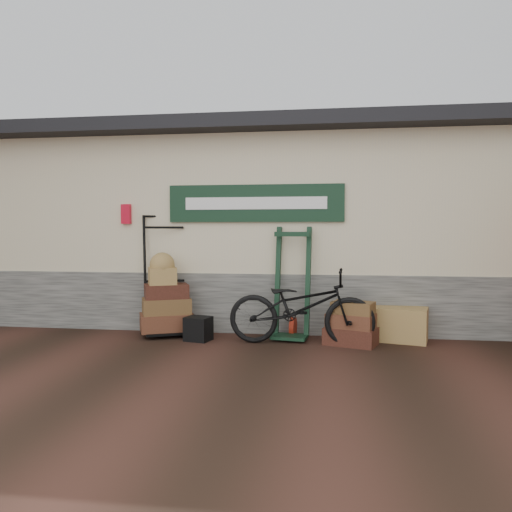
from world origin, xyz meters
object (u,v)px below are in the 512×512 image
(black_trunk, at_px, (198,329))
(bicycle, at_px, (301,303))
(porter_trolley, at_px, (165,273))
(green_barrow, at_px, (292,283))
(wicker_hamper, at_px, (400,324))
(suitcase_stack, at_px, (351,323))

(black_trunk, relative_size, bicycle, 0.17)
(porter_trolley, relative_size, black_trunk, 5.42)
(green_barrow, bearing_deg, wicker_hamper, 9.54)
(suitcase_stack, bearing_deg, porter_trolley, 172.08)
(green_barrow, xyz_separation_m, bicycle, (0.15, -0.38, -0.22))
(porter_trolley, bearing_deg, bicycle, -37.34)
(suitcase_stack, relative_size, bicycle, 0.34)
(green_barrow, relative_size, suitcase_stack, 2.36)
(porter_trolley, distance_m, suitcase_stack, 2.83)
(porter_trolley, bearing_deg, black_trunk, -58.63)
(suitcase_stack, height_order, black_trunk, suitcase_stack)
(suitcase_stack, bearing_deg, green_barrow, 160.61)
(porter_trolley, distance_m, bicycle, 2.15)
(porter_trolley, height_order, green_barrow, porter_trolley)
(porter_trolley, distance_m, wicker_hamper, 3.50)
(porter_trolley, bearing_deg, wicker_hamper, -25.17)
(green_barrow, height_order, wicker_hamper, green_barrow)
(bicycle, bearing_deg, suitcase_stack, -79.74)
(porter_trolley, relative_size, wicker_hamper, 2.52)
(green_barrow, height_order, black_trunk, green_barrow)
(porter_trolley, xyz_separation_m, black_trunk, (0.62, -0.42, -0.74))
(wicker_hamper, bearing_deg, porter_trolley, 179.22)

